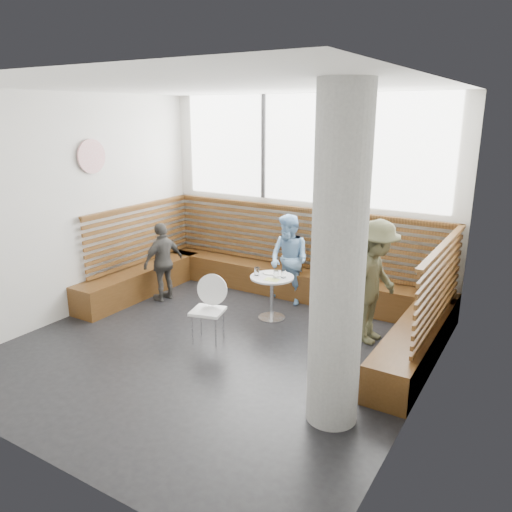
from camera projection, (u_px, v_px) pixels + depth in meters
The scene contains 15 objects.
room at pixel (213, 227), 5.94m from camera, with size 5.00×5.00×3.20m.
booth at pixel (282, 281), 7.72m from camera, with size 5.00×2.50×1.44m.
concrete_column at pixel (338, 264), 4.52m from camera, with size 0.50×0.50×3.20m, color gray.
wall_art at pixel (91, 156), 7.30m from camera, with size 0.50×0.50×0.03m, color white.
cafe_table at pixel (272, 288), 7.22m from camera, with size 0.63×0.63×0.65m.
cafe_chair at pixel (211, 304), 6.52m from camera, with size 0.42×0.41×0.88m.
adult_man at pixel (375, 282), 6.41m from camera, with size 1.06×0.61×1.63m, color #4F5035.
child_back at pixel (289, 260), 7.77m from camera, with size 0.69×0.54×1.42m, color #87B9EA.
child_left at pixel (163, 262), 7.93m from camera, with size 0.74×0.31×1.26m, color #474440.
plate_near at pixel (270, 273), 7.31m from camera, with size 0.22×0.22×0.02m, color white.
plate_far at pixel (278, 275), 7.23m from camera, with size 0.18×0.18×0.01m, color white.
glass_left at pixel (257, 271), 7.21m from camera, with size 0.07×0.07×0.12m, color white.
glass_mid at pixel (276, 275), 7.06m from camera, with size 0.07×0.07×0.11m, color white.
glass_right at pixel (284, 274), 7.10m from camera, with size 0.07×0.07×0.11m, color white.
menu_card at pixel (272, 280), 7.02m from camera, with size 0.21×0.14×0.00m, color #A5C64C.
Camera 1 is at (3.46, -4.68, 2.92)m, focal length 35.00 mm.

